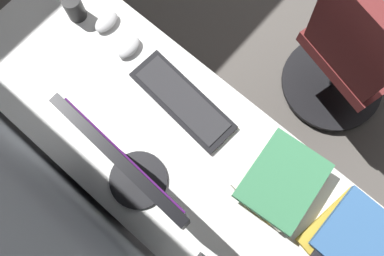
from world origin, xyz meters
name	(u,v)px	position (x,y,z in m)	size (l,w,h in m)	color
desk	(183,159)	(0.04, 1.59, 0.65)	(1.83, 0.62, 0.73)	white
drawer_pedestal	(150,150)	(0.23, 1.61, 0.35)	(0.40, 0.51, 0.69)	white
monitor_primary	(128,168)	(0.10, 1.75, 0.96)	(0.46, 0.20, 0.41)	black
keyboard_main	(183,101)	(0.17, 1.44, 0.74)	(0.43, 0.17, 0.02)	black
mouse_main	(106,22)	(0.60, 1.39, 0.75)	(0.06, 0.10, 0.03)	silver
mouse_spare	(129,47)	(0.46, 1.41, 0.75)	(0.06, 0.10, 0.03)	silver
book_stack_near	(353,239)	(-0.56, 1.44, 0.76)	(0.27, 0.30, 0.07)	gold
book_stack_far	(280,181)	(-0.27, 1.45, 0.78)	(0.24, 0.29, 0.09)	gold
coffee_mug	(74,7)	(0.72, 1.44, 0.78)	(0.11, 0.07, 0.10)	black
office_chair	(351,57)	(-0.20, 0.71, 0.46)	(0.56, 0.60, 0.97)	maroon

